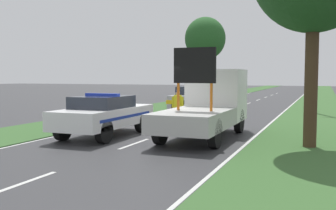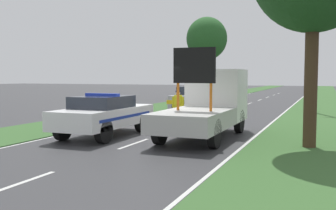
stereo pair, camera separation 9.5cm
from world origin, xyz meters
The scene contains 16 objects.
ground_plane centered at (0.00, 0.00, 0.00)m, with size 160.00×160.00×0.00m, color #333335.
lane_markings centered at (0.00, 10.48, 0.00)m, with size 6.87×58.00×0.01m.
grass_verge_left centered at (-5.19, 20.00, 0.01)m, with size 3.42×120.00×0.03m.
grass_verge_right centered at (5.19, 20.00, 0.01)m, with size 3.42×120.00×0.03m.
police_car centered at (-1.74, -0.97, 0.80)m, with size 1.88×4.59×1.58m.
work_truck centered at (1.74, 0.63, 1.17)m, with size 2.04×5.71×3.12m.
road_barrier centered at (0.12, 3.97, 0.88)m, with size 2.84×0.08×1.06m.
police_officer centered at (-0.37, 3.00, 0.92)m, with size 0.56×0.35×1.55m.
pedestrian_civilian centered at (0.65, 3.53, 0.98)m, with size 0.60×0.38×1.66m.
traffic_cone_near_police centered at (-2.80, 1.98, 0.33)m, with size 0.48×0.48×0.66m.
traffic_cone_centre_front centered at (0.29, 2.66, 0.30)m, with size 0.44×0.44×0.61m.
traffic_cone_near_truck centered at (-0.78, 2.11, 0.29)m, with size 0.43×0.43×0.59m.
queued_car_sedan_silver centered at (-1.61, 9.11, 0.83)m, with size 1.72×4.47×1.58m.
queued_car_wagon_maroon centered at (-1.84, 15.80, 0.82)m, with size 1.80×4.12×1.52m.
roadside_tree_near_right centered at (-5.41, 24.35, 5.87)m, with size 4.01×4.01×8.01m.
utility_pole centered at (4.75, 12.11, 4.00)m, with size 1.20×0.20×7.77m.
Camera 2 is at (5.78, -13.29, 2.19)m, focal length 42.00 mm.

